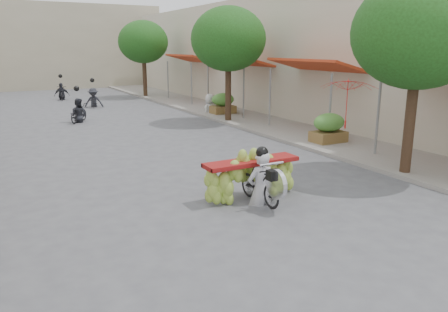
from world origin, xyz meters
TOP-DOWN VIEW (x-y plane):
  - ground at (0.00, 0.00)m, footprint 120.00×120.00m
  - sidewalk_right at (7.00, 15.00)m, footprint 4.00×60.00m
  - shophouse_row_right at (11.99, 14.00)m, footprint 9.77×40.00m
  - far_building at (0.00, 38.00)m, footprint 20.00×6.00m
  - street_tree_near at (5.40, 4.00)m, footprint 3.40×3.40m
  - street_tree_mid at (5.40, 14.00)m, footprint 3.40×3.40m
  - street_tree_far at (5.40, 26.00)m, footprint 3.40×3.40m
  - produce_crate_mid at (6.20, 8.00)m, footprint 1.20×0.88m
  - produce_crate_far at (6.20, 16.00)m, footprint 1.20×0.88m
  - banana_motorbike at (0.72, 4.24)m, footprint 2.30×1.75m
  - market_umbrella at (6.14, 7.08)m, footprint 2.13×2.13m
  - pedestrian at (5.90, 16.87)m, footprint 1.07×0.90m
  - bg_motorbike_a at (-0.76, 17.42)m, footprint 1.33×1.59m
  - bg_motorbike_b at (1.04, 22.44)m, footprint 1.15×1.65m
  - bg_motorbike_c at (-0.00, 27.26)m, footprint 1.05×1.62m

SIDE VIEW (x-z plane):
  - ground at x=0.00m, z-range 0.00..0.00m
  - sidewalk_right at x=7.00m, z-range 0.00..0.12m
  - produce_crate_mid at x=6.20m, z-range 0.13..1.29m
  - produce_crate_far at x=6.20m, z-range 0.13..1.29m
  - banana_motorbike at x=0.72m, z-range -0.37..1.88m
  - bg_motorbike_a at x=-0.76m, z-range -0.22..1.73m
  - bg_motorbike_c at x=0.00m, z-range -0.17..1.78m
  - bg_motorbike_b at x=1.04m, z-range -0.11..1.84m
  - pedestrian at x=5.90m, z-range 0.12..1.98m
  - market_umbrella at x=6.14m, z-range 1.60..3.30m
  - shophouse_row_right at x=11.99m, z-range 0.00..6.00m
  - far_building at x=0.00m, z-range 0.00..7.00m
  - street_tree_near at x=5.40m, z-range 1.16..6.41m
  - street_tree_mid at x=5.40m, z-range 1.16..6.41m
  - street_tree_far at x=5.40m, z-range 1.16..6.41m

